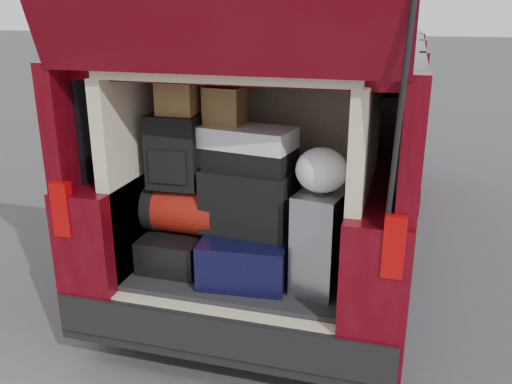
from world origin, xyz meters
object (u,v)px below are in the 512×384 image
at_px(navy_hardshell, 249,252).
at_px(twotone_duffel, 247,148).
at_px(silver_roller, 322,239).
at_px(black_soft_case, 249,200).
at_px(backpack, 174,152).
at_px(black_hardshell, 180,246).
at_px(red_duffel, 184,209).

distance_m(navy_hardshell, twotone_duffel, 0.62).
distance_m(silver_roller, black_soft_case, 0.47).
bearing_deg(backpack, black_soft_case, 1.31).
relative_size(black_hardshell, twotone_duffel, 0.96).
bearing_deg(red_duffel, backpack, -132.63).
bearing_deg(twotone_duffel, black_hardshell, -164.05).
xyz_separation_m(navy_hardshell, backpack, (-0.45, -0.00, 0.57)).
bearing_deg(navy_hardshell, backpack, 175.51).
xyz_separation_m(black_soft_case, backpack, (-0.44, -0.03, 0.26)).
bearing_deg(twotone_duffel, backpack, -161.54).
distance_m(navy_hardshell, backpack, 0.73).
bearing_deg(red_duffel, twotone_duffel, 6.62).
bearing_deg(navy_hardshell, black_soft_case, 97.34).
bearing_deg(silver_roller, navy_hardshell, -176.40).
xyz_separation_m(silver_roller, red_duffel, (-0.85, 0.08, 0.06)).
bearing_deg(navy_hardshell, silver_roller, -11.90).
relative_size(black_hardshell, navy_hardshell, 0.84).
distance_m(backpack, twotone_duffel, 0.43).
bearing_deg(black_hardshell, backpack, -92.76).
xyz_separation_m(black_soft_case, twotone_duffel, (-0.02, 0.04, 0.30)).
relative_size(navy_hardshell, backpack, 1.39).
relative_size(black_hardshell, backpack, 1.17).
bearing_deg(silver_roller, black_hardshell, -173.89).
xyz_separation_m(navy_hardshell, silver_roller, (0.43, -0.05, 0.15)).
height_order(black_hardshell, black_soft_case, black_soft_case).
bearing_deg(twotone_duffel, navy_hardshell, -58.23).
xyz_separation_m(navy_hardshell, twotone_duffel, (-0.02, 0.06, 0.61)).
xyz_separation_m(silver_roller, twotone_duffel, (-0.46, 0.11, 0.46)).
relative_size(silver_roller, black_soft_case, 1.12).
bearing_deg(navy_hardshell, black_hardshell, 173.07).
distance_m(black_hardshell, navy_hardshell, 0.45).
bearing_deg(black_soft_case, backpack, -171.86).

